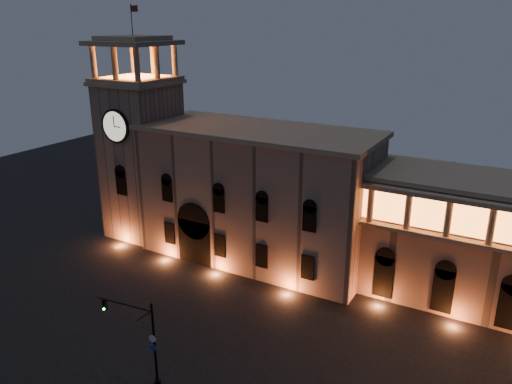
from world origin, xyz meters
TOP-DOWN VIEW (x-y plane):
  - ground at (0.00, 0.00)m, footprint 160.00×160.00m
  - government_building at (-2.08, 21.93)m, footprint 30.80×12.80m
  - clock_tower at (-20.50, 20.98)m, footprint 9.80×9.80m
  - traffic_light at (1.70, -4.56)m, footprint 5.93×1.08m

SIDE VIEW (x-z plane):
  - ground at x=0.00m, z-range 0.00..0.00m
  - traffic_light at x=1.70m, z-range 0.21..8.37m
  - government_building at x=-2.08m, z-range -0.03..17.57m
  - clock_tower at x=-20.50m, z-range -3.70..28.70m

